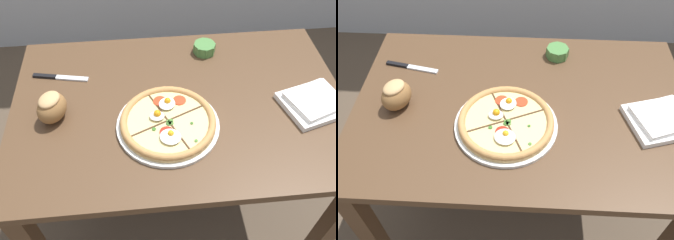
% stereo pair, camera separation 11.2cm
% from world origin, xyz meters
% --- Properties ---
extents(ground_plane, '(12.00, 12.00, 0.00)m').
position_xyz_m(ground_plane, '(0.00, 0.00, 0.00)').
color(ground_plane, brown).
extents(dining_table, '(1.14, 0.76, 0.73)m').
position_xyz_m(dining_table, '(0.00, 0.00, 0.62)').
color(dining_table, '#513823').
rests_on(dining_table, ground_plane).
extents(pizza, '(0.33, 0.33, 0.05)m').
position_xyz_m(pizza, '(-0.05, -0.10, 0.75)').
color(pizza, white).
rests_on(pizza, dining_table).
extents(ramekin_bowl, '(0.09, 0.09, 0.04)m').
position_xyz_m(ramekin_bowl, '(0.13, 0.26, 0.76)').
color(ramekin_bowl, '#4C8442').
rests_on(ramekin_bowl, dining_table).
extents(napkin_folded, '(0.24, 0.22, 0.04)m').
position_xyz_m(napkin_folded, '(0.45, -0.06, 0.75)').
color(napkin_folded, white).
rests_on(napkin_folded, dining_table).
extents(bread_piece_near, '(0.12, 0.14, 0.10)m').
position_xyz_m(bread_piece_near, '(-0.42, -0.03, 0.79)').
color(bread_piece_near, olive).
rests_on(bread_piece_near, dining_table).
extents(knife_main, '(0.20, 0.06, 0.01)m').
position_xyz_m(knife_main, '(-0.42, 0.17, 0.74)').
color(knife_main, silver).
rests_on(knife_main, dining_table).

